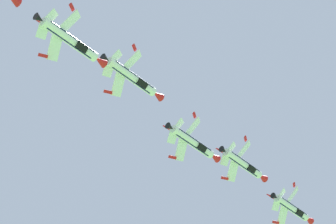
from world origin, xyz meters
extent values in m
cylinder|color=white|center=(68.71, 136.62, 81.57)|extent=(10.75, 8.36, 1.70)
cube|color=#191E4C|center=(68.93, 136.32, 81.29)|extent=(8.90, 6.83, 1.39)
cone|color=red|center=(74.53, 140.78, 81.57)|extent=(2.86, 2.67, 1.56)
cone|color=black|center=(63.22, 132.70, 81.57)|extent=(2.09, 2.04, 1.36)
ellipsoid|color=#192333|center=(70.57, 138.57, 81.95)|extent=(3.50, 3.11, 1.54)
cube|color=black|center=(70.84, 137.35, 81.08)|extent=(2.57, 2.36, 1.38)
cube|color=white|center=(66.44, 136.85, 79.44)|extent=(2.24, 2.93, 3.46)
cube|color=red|center=(64.79, 137.24, 77.77)|extent=(1.65, 0.73, 0.59)
cube|color=white|center=(68.27, 134.28, 83.59)|extent=(3.27, 2.90, 3.46)
cube|color=red|center=(68.10, 132.60, 85.27)|extent=(1.19, 1.66, 0.59)
cube|color=white|center=(64.03, 134.41, 80.35)|extent=(1.99, 1.82, 1.85)
cube|color=white|center=(65.10, 132.91, 82.78)|extent=(2.14, 2.22, 1.85)
cube|color=red|center=(63.97, 135.00, 82.66)|extent=(3.39, 3.29, 1.73)
cylinder|color=white|center=(53.39, 125.25, 84.15)|extent=(10.75, 8.36, 1.70)
cube|color=#191E4C|center=(53.61, 124.95, 83.86)|extent=(8.91, 6.84, 1.38)
cone|color=red|center=(59.21, 129.41, 84.15)|extent=(2.86, 2.67, 1.56)
cone|color=black|center=(47.90, 121.33, 84.15)|extent=(2.09, 2.04, 1.36)
ellipsoid|color=#192333|center=(55.25, 127.19, 84.55)|extent=(3.50, 3.12, 1.55)
cube|color=black|center=(55.52, 125.99, 83.65)|extent=(2.57, 2.37, 1.38)
cube|color=white|center=(51.09, 125.52, 82.05)|extent=(2.25, 2.99, 3.42)
cube|color=red|center=(49.43, 125.93, 80.40)|extent=(1.65, 0.74, 0.59)
cube|color=white|center=(52.98, 122.88, 86.14)|extent=(3.32, 2.93, 3.42)
cube|color=red|center=(52.83, 121.17, 87.79)|extent=(1.19, 1.67, 0.59)
cube|color=white|center=(48.69, 123.06, 82.95)|extent=(2.00, 1.85, 1.82)
cube|color=white|center=(49.79, 121.51, 85.35)|extent=(2.17, 2.23, 1.82)
cube|color=red|center=(48.66, 123.61, 85.27)|extent=(3.37, 3.27, 1.77)
cylinder|color=white|center=(40.06, 117.44, 82.47)|extent=(10.75, 8.36, 1.70)
cube|color=#191E4C|center=(40.28, 117.14, 82.18)|extent=(8.90, 6.83, 1.39)
cone|color=red|center=(45.88, 121.60, 82.47)|extent=(2.86, 2.67, 1.56)
cone|color=black|center=(34.57, 113.52, 82.47)|extent=(2.09, 2.04, 1.36)
ellipsoid|color=#192333|center=(41.91, 119.39, 82.85)|extent=(3.50, 3.11, 1.54)
cube|color=black|center=(42.19, 118.17, 81.98)|extent=(2.57, 2.36, 1.38)
cube|color=white|center=(37.78, 117.67, 80.34)|extent=(2.24, 2.92, 3.47)
cube|color=red|center=(36.14, 118.06, 78.66)|extent=(1.65, 0.73, 0.59)
cube|color=white|center=(39.62, 115.10, 84.49)|extent=(3.26, 2.90, 3.47)
cube|color=red|center=(39.45, 113.42, 86.17)|extent=(1.19, 1.66, 0.59)
cube|color=white|center=(35.37, 115.23, 81.25)|extent=(1.99, 1.81, 1.85)
cube|color=white|center=(36.44, 113.73, 83.68)|extent=(2.14, 2.22, 1.85)
cube|color=red|center=(35.31, 115.82, 83.56)|extent=(3.39, 3.29, 1.73)
cylinder|color=white|center=(24.95, 104.52, 86.02)|extent=(10.75, 8.36, 1.70)
cube|color=#191E4C|center=(25.16, 104.23, 85.71)|extent=(8.93, 6.88, 1.35)
cone|color=red|center=(30.77, 108.68, 86.02)|extent=(2.86, 2.67, 1.56)
cone|color=black|center=(19.46, 100.60, 86.02)|extent=(2.09, 2.04, 1.36)
ellipsoid|color=#192333|center=(26.82, 106.45, 86.44)|extent=(3.51, 3.12, 1.55)
cube|color=black|center=(27.07, 105.28, 85.49)|extent=(2.58, 2.38, 1.38)
cube|color=white|center=(22.60, 104.86, 83.99)|extent=(2.26, 3.13, 3.30)
cube|color=red|center=(20.89, 105.34, 82.41)|extent=(1.65, 0.75, 0.58)
cube|color=white|center=(24.59, 102.08, 87.94)|extent=(3.45, 3.00, 3.30)
cube|color=red|center=(24.48, 100.31, 89.52)|extent=(1.20, 1.67, 0.58)
cube|color=white|center=(20.22, 102.37, 84.87)|extent=(2.02, 1.92, 1.77)
cube|color=white|center=(21.39, 100.74, 87.17)|extent=(2.23, 2.27, 1.77)
cube|color=red|center=(20.25, 102.84, 87.21)|extent=(3.33, 3.22, 1.86)
cylinder|color=white|center=(12.35, 94.61, 83.86)|extent=(10.75, 8.36, 1.70)
cube|color=#191E4C|center=(12.56, 94.32, 83.56)|extent=(8.92, 6.86, 1.36)
cone|color=red|center=(18.17, 98.77, 83.86)|extent=(2.86, 2.67, 1.56)
cone|color=black|center=(6.86, 90.69, 83.86)|extent=(2.09, 2.04, 1.36)
ellipsoid|color=#192333|center=(14.21, 96.54, 84.27)|extent=(3.50, 3.12, 1.55)
cube|color=black|center=(14.47, 95.36, 83.34)|extent=(2.58, 2.38, 1.38)
cube|color=white|center=(10.01, 94.92, 81.80)|extent=(2.26, 3.08, 3.35)
cube|color=red|center=(8.32, 95.37, 80.19)|extent=(1.65, 0.75, 0.58)
cube|color=white|center=(11.96, 92.20, 85.80)|extent=(3.40, 2.97, 3.35)
cube|color=red|center=(11.84, 90.45, 87.41)|extent=(1.20, 1.67, 0.58)
cube|color=white|center=(7.63, 92.44, 82.69)|extent=(2.01, 1.89, 1.79)
cube|color=white|center=(8.77, 90.85, 85.02)|extent=(2.21, 2.26, 1.79)
cube|color=red|center=(7.64, 92.95, 85.02)|extent=(3.35, 3.24, 1.82)
camera|label=1|loc=(5.75, 0.49, 1.53)|focal=78.81mm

